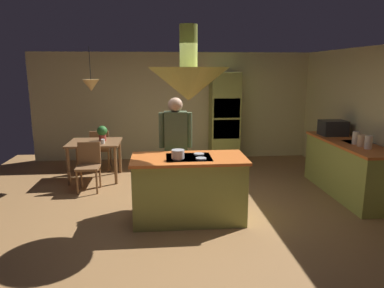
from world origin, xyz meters
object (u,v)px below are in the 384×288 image
at_px(dining_table, 95,147).
at_px(cooking_pot_on_cooktop, 178,154).
at_px(potted_plant_on_table, 102,132).
at_px(person_at_island, 176,143).
at_px(cup_on_table, 103,141).
at_px(microwave_on_counter, 333,128).
at_px(chair_by_back_wall, 101,147).
at_px(canister_sugar, 362,141).
at_px(oven_tower, 224,118).
at_px(canister_flour, 368,142).
at_px(kitchen_island, 189,188).
at_px(chair_facing_island, 89,163).
at_px(canister_tea, 356,138).

xyz_separation_m(dining_table, cooking_pot_on_cooktop, (1.54, -2.23, 0.37)).
bearing_deg(potted_plant_on_table, person_at_island, -47.20).
height_order(cup_on_table, microwave_on_counter, microwave_on_counter).
distance_m(chair_by_back_wall, canister_sugar, 5.12).
xyz_separation_m(dining_table, person_at_island, (1.54, -1.43, 0.35)).
bearing_deg(oven_tower, canister_flour, -59.61).
bearing_deg(dining_table, cup_on_table, -47.79).
height_order(kitchen_island, person_at_island, person_at_island).
relative_size(kitchen_island, cooking_pot_on_cooktop, 9.08).
bearing_deg(microwave_on_counter, dining_table, 171.59).
bearing_deg(kitchen_island, chair_facing_island, 139.65).
xyz_separation_m(cup_on_table, canister_tea, (4.34, -1.25, 0.24)).
relative_size(oven_tower, chair_by_back_wall, 2.41).
relative_size(oven_tower, canister_tea, 10.00).
distance_m(kitchen_island, microwave_on_counter, 3.24).
xyz_separation_m(canister_flour, canister_tea, (0.00, 0.36, -0.00)).
distance_m(cup_on_table, microwave_on_counter, 4.38).
xyz_separation_m(dining_table, chair_by_back_wall, (0.00, 0.66, -0.15)).
distance_m(kitchen_island, canister_flour, 2.91).
relative_size(canister_sugar, cooking_pot_on_cooktop, 1.07).
relative_size(oven_tower, potted_plant_on_table, 6.98).
height_order(oven_tower, dining_table, oven_tower).
bearing_deg(cooking_pot_on_cooktop, chair_by_back_wall, 118.09).
height_order(kitchen_island, chair_facing_island, kitchen_island).
distance_m(oven_tower, microwave_on_counter, 2.51).
distance_m(person_at_island, cooking_pot_on_cooktop, 0.80).
relative_size(chair_facing_island, cup_on_table, 9.67).
bearing_deg(person_at_island, canister_tea, -0.73).
xyz_separation_m(kitchen_island, cup_on_table, (-1.50, 1.88, 0.33)).
height_order(person_at_island, chair_by_back_wall, person_at_island).
bearing_deg(kitchen_island, cooking_pot_on_cooktop, -140.91).
relative_size(dining_table, microwave_on_counter, 2.17).
relative_size(person_at_island, canister_sugar, 9.02).
bearing_deg(chair_by_back_wall, potted_plant_on_table, 104.25).
distance_m(chair_facing_island, canister_sugar, 4.68).
bearing_deg(kitchen_island, canister_flour, 5.56).
bearing_deg(kitchen_island, person_at_island, 102.99).
xyz_separation_m(dining_table, canister_flour, (4.54, -1.82, 0.39)).
bearing_deg(chair_by_back_wall, canister_flour, 151.36).
distance_m(dining_table, chair_facing_island, 0.67).
bearing_deg(canister_sugar, potted_plant_on_table, 158.52).
bearing_deg(canister_sugar, kitchen_island, -170.87).
bearing_deg(chair_by_back_wall, kitchen_island, 121.67).
bearing_deg(chair_by_back_wall, cup_on_table, 102.72).
relative_size(chair_by_back_wall, canister_flour, 4.15).
bearing_deg(person_at_island, canister_sugar, -4.17).
distance_m(oven_tower, canister_sugar, 3.29).
bearing_deg(chair_facing_island, person_at_island, -26.49).
distance_m(oven_tower, chair_facing_island, 3.37).
distance_m(oven_tower, canister_tea, 3.13).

